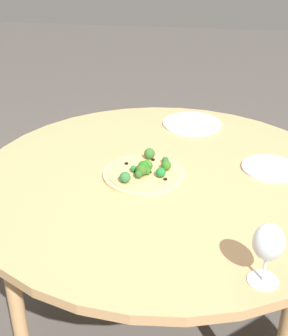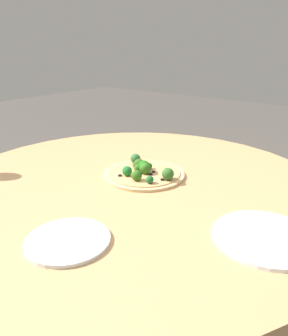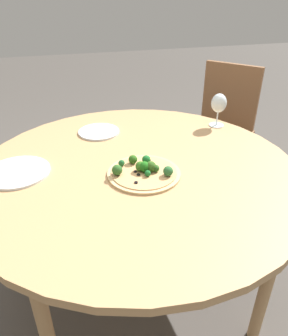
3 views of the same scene
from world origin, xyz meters
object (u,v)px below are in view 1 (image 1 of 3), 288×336
Objects in this scene: pizza at (145,172)px; wine_glass at (268,244)px; plate_near at (192,124)px; plate_far at (270,168)px.

wine_glass is at bearing 37.07° from pizza.
wine_glass is (0.50, 0.38, 0.10)m from pizza.
plate_near and plate_far have the same top height.
wine_glass is 1.03m from plate_near.
plate_near is 0.49m from plate_far.
pizza is at bearing -75.60° from plate_far.
pizza reaches higher than plate_far.
wine_glass is 0.63m from plate_far.
plate_far is at bearing 39.44° from plate_near.
plate_near is (-0.49, 0.14, -0.01)m from pizza.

